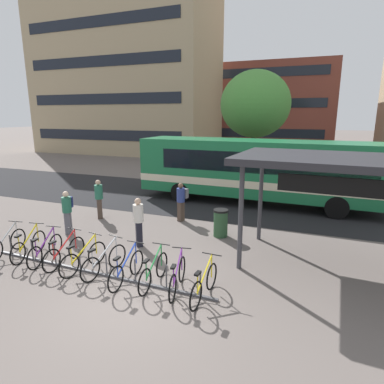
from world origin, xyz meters
TOP-DOWN VIEW (x-y plane):
  - ground at (0.00, 0.00)m, footprint 200.00×200.00m
  - bus_lane_asphalt at (0.00, 9.85)m, footprint 80.00×7.20m
  - city_bus at (1.12, 9.85)m, footprint 12.09×2.88m
  - bike_rack at (-1.81, 0.65)m, footprint 7.45×0.27m
  - parked_bicycle_silver_0 at (-5.19, 0.69)m, footprint 0.52×1.71m
  - parked_bicycle_yellow_1 at (-4.38, 0.81)m, footprint 0.55×1.70m
  - parked_bicycle_purple_2 at (-3.64, 0.76)m, footprint 0.52×1.71m
  - parked_bicycle_red_3 at (-2.95, 0.80)m, footprint 0.52×1.72m
  - parked_bicycle_yellow_4 at (-2.17, 0.71)m, footprint 0.52×1.71m
  - parked_bicycle_silver_5 at (-1.49, 0.74)m, footprint 0.52×1.70m
  - parked_bicycle_blue_6 at (-0.64, 0.56)m, footprint 0.52×1.72m
  - parked_bicycle_green_7 at (0.10, 0.69)m, footprint 0.52×1.72m
  - parked_bicycle_purple_8 at (0.80, 0.65)m, footprint 0.52×1.71m
  - parked_bicycle_yellow_9 at (1.56, 0.55)m, footprint 0.52×1.72m
  - transit_shelter at (4.83, 3.54)m, footprint 6.55×3.69m
  - commuter_navy_pack_0 at (-4.72, 2.98)m, footprint 0.50×0.60m
  - commuter_grey_pack_1 at (-1.61, 2.89)m, footprint 0.57×0.60m
  - commuter_grey_pack_2 at (-1.31, 5.93)m, footprint 0.45×0.59m
  - commuter_grey_pack_3 at (-4.77, 4.97)m, footprint 0.55×0.60m
  - trash_bin at (0.75, 4.77)m, footprint 0.55×0.55m
  - street_tree_0 at (-0.33, 16.74)m, footprint 4.75×4.75m
  - building_left_wing at (-17.82, 28.68)m, footprint 20.64×10.13m
  - building_centre_block at (-3.59, 41.23)m, footprint 18.64×11.55m

SIDE VIEW (x-z plane):
  - ground at x=0.00m, z-range 0.00..0.00m
  - bus_lane_asphalt at x=0.00m, z-range 0.00..0.01m
  - bike_rack at x=-1.81m, z-range -0.26..0.44m
  - parked_bicycle_silver_0 at x=-5.19m, z-range -0.11..0.88m
  - parked_bicycle_yellow_1 at x=-4.38m, z-range -0.11..0.88m
  - parked_bicycle_purple_2 at x=-3.64m, z-range -0.11..0.88m
  - parked_bicycle_red_3 at x=-2.95m, z-range -0.11..0.88m
  - parked_bicycle_yellow_4 at x=-2.17m, z-range -0.11..0.88m
  - parked_bicycle_silver_5 at x=-1.49m, z-range -0.11..0.88m
  - parked_bicycle_blue_6 at x=-0.64m, z-range -0.11..0.88m
  - parked_bicycle_green_7 at x=0.10m, z-range -0.11..0.88m
  - parked_bicycle_purple_8 at x=0.80m, z-range -0.11..0.88m
  - parked_bicycle_yellow_9 at x=1.56m, z-range -0.11..0.88m
  - trash_bin at x=0.75m, z-range 0.00..1.03m
  - commuter_grey_pack_2 at x=-1.31m, z-range 0.13..1.77m
  - commuter_navy_pack_0 at x=-4.72m, z-range 0.13..1.79m
  - commuter_grey_pack_1 at x=-1.61m, z-range 0.13..1.84m
  - commuter_grey_pack_3 at x=-4.77m, z-range 0.13..1.85m
  - city_bus at x=1.12m, z-range 0.18..3.38m
  - transit_shelter at x=4.83m, z-range 1.44..4.72m
  - street_tree_0 at x=-0.33m, z-range 1.42..8.80m
  - building_centre_block at x=-3.59m, z-range 0.00..10.86m
  - building_left_wing at x=-17.82m, z-range 0.00..18.88m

